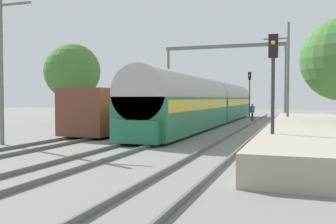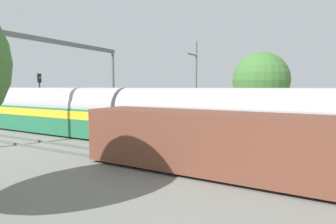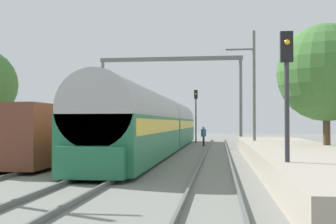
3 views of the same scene
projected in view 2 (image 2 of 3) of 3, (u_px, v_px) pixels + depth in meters
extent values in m
plane|color=slate|center=(289.00, 161.00, 15.04)|extent=(120.00, 120.00, 0.00)
cube|color=#575C5A|center=(276.00, 187.00, 10.82)|extent=(0.08, 60.00, 0.16)
cube|color=#575C5A|center=(281.00, 177.00, 12.07)|extent=(0.08, 60.00, 0.16)
cube|color=#575C5A|center=(287.00, 163.00, 14.41)|extent=(0.08, 60.00, 0.16)
cube|color=#575C5A|center=(290.00, 157.00, 15.66)|extent=(0.08, 60.00, 0.16)
cube|color=#575C5A|center=(294.00, 147.00, 18.00)|extent=(0.08, 60.00, 0.16)
cube|color=#575C5A|center=(296.00, 144.00, 19.25)|extent=(0.08, 60.00, 0.16)
cube|color=#A39989|center=(273.00, 130.00, 22.88)|extent=(4.40, 28.00, 0.90)
cube|color=#236B47|center=(234.00, 134.00, 16.41)|extent=(2.90, 16.00, 2.20)
cube|color=gold|center=(235.00, 123.00, 16.35)|extent=(2.93, 15.36, 0.64)
cylinder|color=#A8A8A8|center=(235.00, 112.00, 16.29)|extent=(2.84, 16.00, 2.84)
cube|color=#236B47|center=(52.00, 118.00, 24.36)|extent=(2.90, 16.00, 2.20)
cube|color=gold|center=(52.00, 111.00, 24.30)|extent=(2.93, 15.36, 0.64)
cylinder|color=#A8A8A8|center=(52.00, 104.00, 24.24)|extent=(2.84, 16.00, 2.84)
cube|color=brown|center=(214.00, 142.00, 12.70)|extent=(2.80, 13.00, 2.70)
cube|color=black|center=(214.00, 169.00, 12.81)|extent=(2.52, 11.96, 0.10)
cylinder|color=black|center=(93.00, 125.00, 26.03)|extent=(0.25, 0.25, 0.85)
cube|color=#285684|center=(93.00, 117.00, 25.96)|extent=(0.43, 0.46, 0.64)
sphere|color=tan|center=(92.00, 113.00, 25.92)|extent=(0.24, 0.24, 0.24)
cylinder|color=#2D2D33|center=(40.00, 105.00, 27.99)|extent=(0.14, 0.14, 4.49)
cube|color=black|center=(39.00, 78.00, 27.75)|extent=(0.36, 0.20, 0.90)
sphere|color=yellow|center=(40.00, 78.00, 27.69)|extent=(0.16, 0.16, 0.16)
cylinder|color=slate|center=(113.00, 90.00, 28.58)|extent=(0.28, 0.28, 7.50)
cube|color=slate|center=(64.00, 43.00, 22.90)|extent=(12.66, 0.24, 0.36)
cylinder|color=slate|center=(196.00, 87.00, 24.45)|extent=(0.20, 0.20, 8.00)
cube|color=slate|center=(192.00, 54.00, 23.41)|extent=(1.80, 0.10, 0.10)
cylinder|color=#4C3826|center=(260.00, 116.00, 25.10)|extent=(0.36, 0.36, 2.75)
sphere|color=#3E7032|center=(261.00, 80.00, 24.80)|extent=(5.03, 5.03, 5.03)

